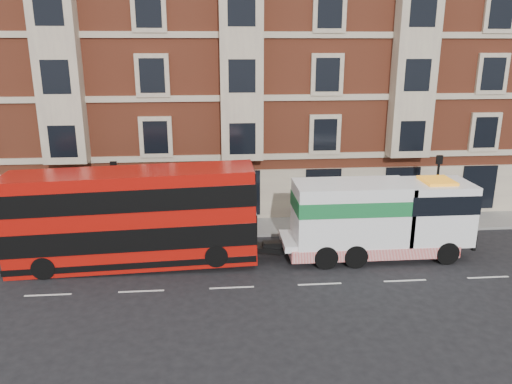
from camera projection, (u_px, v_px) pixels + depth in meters
ground at (232, 288)px, 22.33m from camera, size 120.00×120.00×0.00m
sidewalk at (227, 228)px, 29.48m from camera, size 90.00×3.00×0.15m
victorian_terrace at (228, 51)px, 33.86m from camera, size 45.00×12.00×20.40m
lamp_post_west at (116, 194)px, 27.00m from camera, size 0.35×0.15×4.35m
lamp_post_east at (437, 187)px, 28.49m from camera, size 0.35×0.15×4.35m
double_decker_bus at (132, 216)px, 23.96m from camera, size 11.80×2.71×4.78m
tow_truck at (376, 218)px, 25.08m from camera, size 9.45×2.79×3.94m
pedestrian at (87, 220)px, 27.76m from camera, size 0.79×0.66×1.86m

